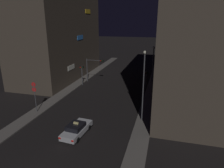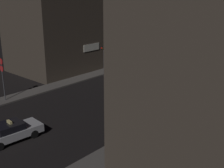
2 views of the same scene
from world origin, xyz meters
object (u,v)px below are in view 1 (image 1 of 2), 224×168
traffic_light_right_kerb (146,76)px  traffic_light_overhead (94,65)px  traffic_light_left_kerb (82,71)px  street_lamp_far_block (153,59)px  taxi (77,129)px  street_lamp_near_block (144,80)px  sign_pole_left (35,94)px

traffic_light_right_kerb → traffic_light_overhead: bearing=173.3°
traffic_light_overhead → traffic_light_left_kerb: traffic_light_overhead is taller
street_lamp_far_block → traffic_light_right_kerb: bearing=-107.8°
taxi → street_lamp_near_block: (6.61, 5.27, 4.67)m
street_lamp_near_block → street_lamp_far_block: (-0.01, 16.18, -0.34)m
taxi → sign_pole_left: 8.98m
traffic_light_overhead → traffic_light_left_kerb: 3.13m
traffic_light_overhead → traffic_light_right_kerb: size_ratio=1.49×
taxi → traffic_light_left_kerb: (-6.67, 17.20, 2.04)m
street_lamp_far_block → traffic_light_left_kerb: bearing=-162.2°
taxi → traffic_light_overhead: size_ratio=0.95×
taxi → traffic_light_right_kerb: (5.68, 18.60, 1.61)m
traffic_light_right_kerb → street_lamp_near_block: bearing=-86.0°
traffic_light_overhead → street_lamp_near_block: (11.82, -14.60, 1.89)m
traffic_light_left_kerb → street_lamp_far_block: street_lamp_far_block is taller
traffic_light_overhead → street_lamp_far_block: street_lamp_far_block is taller
traffic_light_right_kerb → sign_pole_left: (-13.53, -14.72, 0.41)m
sign_pole_left → street_lamp_far_block: bearing=50.6°
taxi → street_lamp_near_block: street_lamp_near_block is taller
traffic_light_right_kerb → taxi: bearing=-107.0°
taxi → sign_pole_left: bearing=153.7°
sign_pole_left → street_lamp_near_block: bearing=5.5°
traffic_light_right_kerb → street_lamp_far_block: size_ratio=0.43×
traffic_light_overhead → street_lamp_far_block: bearing=7.6°
traffic_light_overhead → sign_pole_left: size_ratio=1.13×
traffic_light_left_kerb → sign_pole_left: sign_pole_left is taller
street_lamp_near_block → street_lamp_far_block: bearing=90.0°
traffic_light_left_kerb → traffic_light_right_kerb: size_ratio=1.20×
street_lamp_near_block → traffic_light_left_kerb: bearing=138.0°
traffic_light_right_kerb → street_lamp_near_block: street_lamp_near_block is taller
taxi → sign_pole_left: size_ratio=1.07×
street_lamp_near_block → traffic_light_overhead: bearing=129.0°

